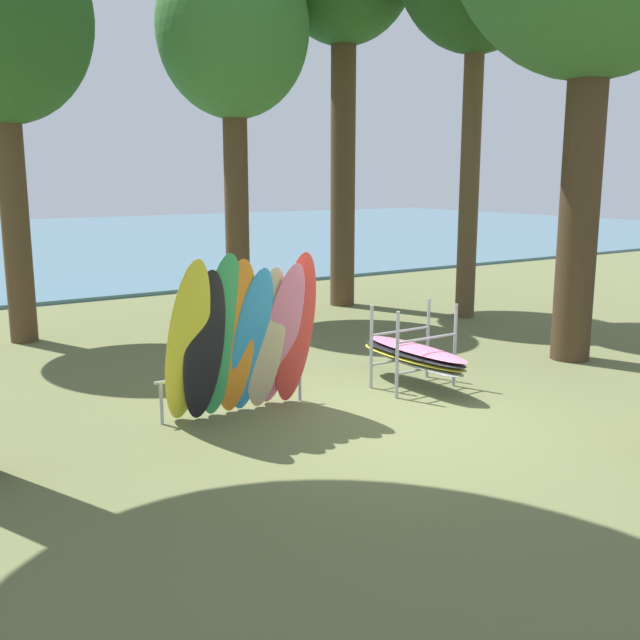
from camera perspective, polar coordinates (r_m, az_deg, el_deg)
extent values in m
plane|color=#60663D|center=(9.60, 6.11, -7.68)|extent=(80.00, 80.00, 0.00)
cylinder|color=#42301E|center=(12.92, 19.74, 9.79)|extent=(0.65, 0.65, 5.84)
cylinder|color=#4C3823|center=(16.07, -6.54, 9.18)|extent=(0.52, 0.52, 5.09)
ellipsoid|color=#387033|center=(16.34, -6.84, 21.73)|extent=(3.18, 3.18, 3.66)
cylinder|color=brown|center=(16.32, 11.66, 11.48)|extent=(0.42, 0.42, 6.47)
cylinder|color=#4C3823|center=(14.69, -22.79, 7.70)|extent=(0.50, 0.50, 4.83)
cylinder|color=#4C3823|center=(17.55, 1.81, 12.34)|extent=(0.58, 0.58, 6.88)
ellipsoid|color=yellow|center=(8.98, -10.35, -1.85)|extent=(0.57, 0.98, 2.18)
ellipsoid|color=black|center=(9.09, -9.06, -2.15)|extent=(0.56, 0.75, 2.03)
ellipsoid|color=#339E56|center=(9.16, -7.82, -1.42)|extent=(0.57, 0.84, 2.22)
ellipsoid|color=orange|center=(9.26, -6.59, -1.50)|extent=(0.63, 0.86, 2.13)
ellipsoid|color=#2D8ED1|center=(9.37, -5.38, -1.71)|extent=(0.52, 0.79, 2.01)
ellipsoid|color=#C6B289|center=(9.48, -4.21, -1.58)|extent=(0.58, 0.75, 2.00)
ellipsoid|color=pink|center=(9.58, -3.06, -1.29)|extent=(0.53, 0.92, 2.05)
ellipsoid|color=red|center=(9.68, -1.94, -0.80)|extent=(0.60, 0.79, 2.16)
cylinder|color=#9EA0A5|center=(9.46, -12.31, -6.40)|extent=(0.04, 0.04, 0.55)
cylinder|color=#9EA0A5|center=(10.19, -1.58, -4.86)|extent=(0.04, 0.04, 0.55)
cylinder|color=#9EA0A5|center=(9.71, -6.78, -4.07)|extent=(2.14, 0.17, 0.04)
cylinder|color=#9EA0A5|center=(10.28, 6.06, -2.76)|extent=(0.05, 0.05, 1.25)
cylinder|color=#9EA0A5|center=(10.99, 10.51, -1.97)|extent=(0.05, 0.05, 1.25)
cylinder|color=#9EA0A5|center=(10.74, 4.04, -2.12)|extent=(0.05, 0.05, 1.25)
cylinder|color=#9EA0A5|center=(11.42, 8.44, -1.40)|extent=(0.05, 0.05, 1.25)
cylinder|color=#9EA0A5|center=(10.70, 8.32, -3.78)|extent=(1.10, 0.04, 0.04)
cylinder|color=#9EA0A5|center=(10.59, 8.39, -1.43)|extent=(1.10, 0.04, 0.04)
cylinder|color=#9EA0A5|center=(11.14, 6.28, -3.13)|extent=(1.10, 0.04, 0.04)
cylinder|color=#9EA0A5|center=(11.03, 6.33, -0.86)|extent=(1.10, 0.04, 0.04)
ellipsoid|color=gray|center=(10.92, 7.40, -3.18)|extent=(0.59, 2.12, 0.06)
ellipsoid|color=yellow|center=(10.88, 7.26, -2.91)|extent=(0.62, 2.13, 0.06)
ellipsoid|color=black|center=(10.87, 7.26, -2.60)|extent=(0.60, 2.12, 0.06)
ellipsoid|color=pink|center=(10.89, 7.52, -2.25)|extent=(0.52, 2.10, 0.06)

